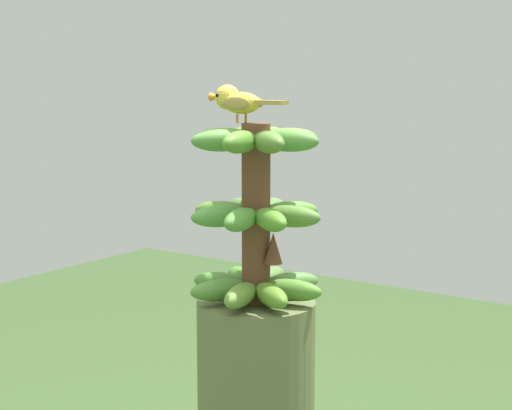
{
  "coord_description": "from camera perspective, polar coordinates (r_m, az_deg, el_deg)",
  "views": [
    {
      "loc": [
        0.91,
        -1.28,
        1.47
      ],
      "look_at": [
        0.0,
        0.0,
        1.23
      ],
      "focal_mm": 57.98,
      "sensor_mm": 36.0,
      "label": 1
    }
  ],
  "objects": [
    {
      "name": "banana_bunch",
      "position": [
        1.59,
        0.01,
        -0.65
      ],
      "size": [
        0.27,
        0.27,
        0.35
      ],
      "color": "brown",
      "rests_on": "banana_tree"
    },
    {
      "name": "perched_bird",
      "position": [
        1.59,
        -1.36,
        7.21
      ],
      "size": [
        0.19,
        0.05,
        0.07
      ],
      "color": "#C68933",
      "rests_on": "banana_bunch"
    }
  ]
}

